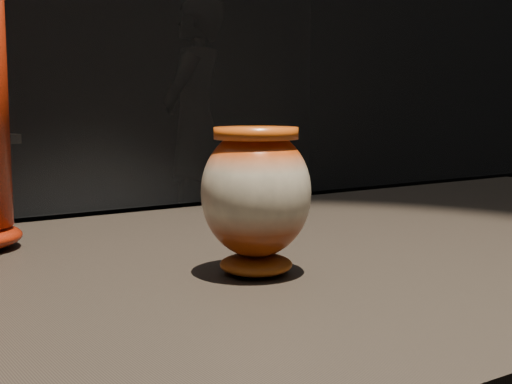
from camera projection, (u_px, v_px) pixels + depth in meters
The scene contains 2 objects.
main_vase at pixel (256, 195), 0.76m from camera, with size 0.15×0.15×0.16m.
visitor at pixel (195, 124), 5.20m from camera, with size 0.66×0.44×1.82m, color black.
Camera 1 is at (-0.47, -0.69, 1.09)m, focal length 50.00 mm.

